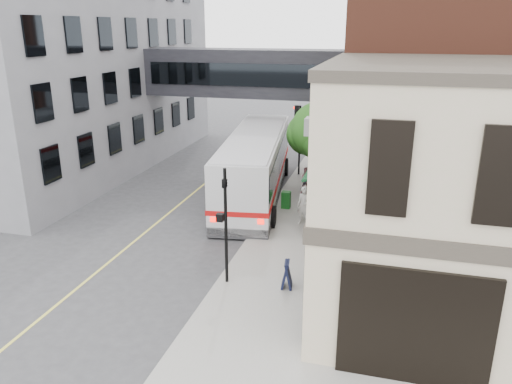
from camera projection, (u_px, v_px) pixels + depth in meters
The scene contains 17 objects.
ground at pixel (198, 311), 17.41m from camera, with size 120.00×120.00×0.00m, color #38383A.
sidewalk_main at pixel (316, 191), 29.70m from camera, with size 4.00×60.00×0.15m, color gray.
corner_building at pixel (483, 201), 15.68m from camera, with size 10.19×8.12×8.45m.
brick_building at pixel (473, 74), 26.44m from camera, with size 13.76×18.00×14.00m.
opposite_building at pixel (48, 63), 34.04m from camera, with size 14.00×24.00×14.00m, color slate.
skyway_bridge at pixel (253, 73), 32.56m from camera, with size 14.00×3.18×3.00m.
traffic_signal_near at pixel (225, 212), 18.20m from camera, with size 0.44×0.22×4.60m.
traffic_signal_far at pixel (298, 126), 31.84m from camera, with size 0.53×0.28×4.50m.
street_sign_pole at pixel (260, 196), 23.10m from camera, with size 0.08×0.75×3.00m.
street_tree at pixel (320, 130), 27.72m from camera, with size 3.80×3.20×5.60m.
lane_marking at pixel (180, 204), 27.80m from camera, with size 0.12×40.00×0.01m, color #D8CC4C.
bus at pixel (255, 162), 28.55m from camera, with size 4.73×13.50×3.56m.
pedestrian_a at pixel (304, 205), 24.35m from camera, with size 0.69×0.45×1.90m, color silver.
pedestrian_b at pixel (307, 181), 28.73m from camera, with size 0.77×0.60×1.58m, color #C8818A.
pedestrian_c at pixel (312, 182), 28.09m from camera, with size 1.18×0.68×1.82m, color black.
newspaper_box at pixel (286, 200), 26.62m from camera, with size 0.46×0.41×0.92m, color #155D1B.
sandwich_board at pixel (287, 274), 18.51m from camera, with size 0.38×0.59×1.05m, color black.
Camera 1 is at (5.92, -14.13, 9.46)m, focal length 35.00 mm.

